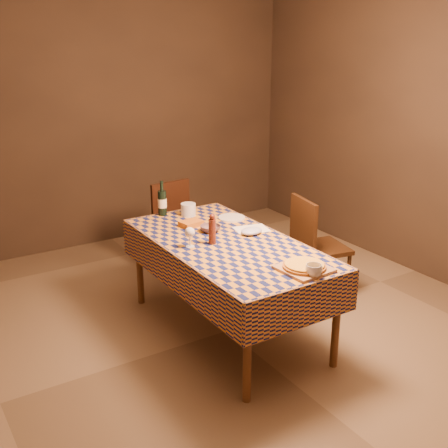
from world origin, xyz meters
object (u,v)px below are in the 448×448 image
object	(u,v)px
pizza	(304,266)
wine_bottle	(162,202)
chair_right	(314,242)
chair_far	(165,219)
bowl	(210,229)
dining_table	(227,251)
cutting_board	(304,269)
white_plate	(232,218)

from	to	relation	value
pizza	wine_bottle	distance (m)	1.61
pizza	chair_right	distance (m)	1.24
pizza	chair_far	size ratio (longest dim) A/B	0.37
bowl	chair_far	size ratio (longest dim) A/B	0.17
dining_table	cutting_board	world-z (taller)	cutting_board
white_plate	cutting_board	bearing A→B (deg)	-98.93
chair_far	bowl	bearing A→B (deg)	-97.80
cutting_board	pizza	size ratio (longest dim) A/B	0.91
pizza	chair_right	size ratio (longest dim) A/B	0.37
cutting_board	wine_bottle	distance (m)	1.61
bowl	chair_far	xyz separation A→B (m)	(0.16, 1.15, -0.27)
white_plate	pizza	bearing A→B (deg)	-98.93
dining_table	pizza	world-z (taller)	pizza
pizza	chair_far	world-z (taller)	chair_far
dining_table	pizza	xyz separation A→B (m)	(0.15, -0.73, 0.11)
pizza	chair_right	bearing A→B (deg)	45.46
cutting_board	chair_right	xyz separation A→B (m)	(0.85, 0.86, -0.26)
cutting_board	pizza	distance (m)	0.02
dining_table	chair_right	world-z (taller)	chair_right
white_plate	dining_table	bearing A→B (deg)	-126.25
cutting_board	pizza	xyz separation A→B (m)	(0.00, 0.00, 0.02)
bowl	wine_bottle	world-z (taller)	wine_bottle
pizza	wine_bottle	xyz separation A→B (m)	(-0.27, 1.59, 0.08)
dining_table	chair_far	bearing A→B (deg)	83.35
cutting_board	chair_far	world-z (taller)	chair_far
wine_bottle	bowl	bearing A→B (deg)	-77.43
cutting_board	white_plate	world-z (taller)	cutting_board
cutting_board	pizza	world-z (taller)	pizza
chair_far	dining_table	bearing A→B (deg)	-96.65
white_plate	chair_right	size ratio (longest dim) A/B	0.25
bowl	chair_far	world-z (taller)	chair_far
bowl	wine_bottle	xyz separation A→B (m)	(-0.13, 0.59, 0.09)
wine_bottle	white_plate	world-z (taller)	wine_bottle
dining_table	chair_right	xyz separation A→B (m)	(1.00, 0.14, -0.17)
bowl	white_plate	bearing A→B (deg)	29.93
dining_table	white_plate	xyz separation A→B (m)	(0.33, 0.46, 0.08)
wine_bottle	cutting_board	bearing A→B (deg)	-80.25
chair_right	chair_far	bearing A→B (deg)	123.13
chair_right	bowl	bearing A→B (deg)	172.41
white_plate	chair_right	world-z (taller)	chair_right
pizza	wine_bottle	bearing A→B (deg)	99.75
bowl	white_plate	distance (m)	0.38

